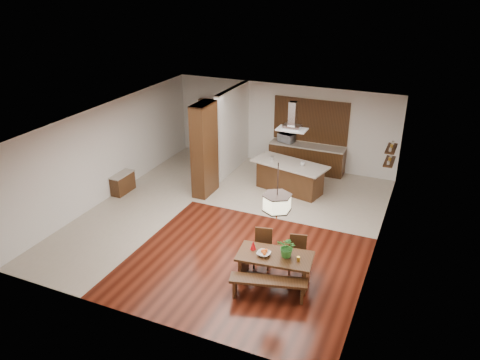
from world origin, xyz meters
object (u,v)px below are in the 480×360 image
at_px(dining_bench, 268,288).
at_px(fruit_bowl, 264,254).
at_px(island_cup, 302,164).
at_px(microwave, 286,138).
at_px(dining_chair_left, 262,249).
at_px(foliage_plant, 287,247).
at_px(range_hood, 293,116).
at_px(hallway_console, 123,183).
at_px(dining_table, 275,262).
at_px(dining_chair_right, 297,255).
at_px(kitchen_island, 290,177).
at_px(pendant_lantern, 277,192).

bearing_deg(dining_bench, fruit_bowl, 121.33).
distance_m(fruit_bowl, island_cup, 4.73).
distance_m(dining_bench, microwave, 7.40).
relative_size(dining_chair_left, foliage_plant, 1.95).
relative_size(foliage_plant, range_hood, 0.53).
bearing_deg(hallway_console, range_hood, 24.78).
relative_size(dining_table, fruit_bowl, 5.88).
height_order(dining_bench, island_cup, island_cup).
distance_m(dining_bench, foliage_plant, 0.97).
height_order(dining_chair_right, range_hood, range_hood).
distance_m(dining_chair_left, kitchen_island, 4.26).
xyz_separation_m(dining_table, range_hood, (-1.16, 4.66, 1.96)).
height_order(fruit_bowl, island_cup, island_cup).
height_order(hallway_console, dining_bench, hallway_console).
distance_m(fruit_bowl, range_hood, 5.15).
bearing_deg(foliage_plant, fruit_bowl, -162.51).
bearing_deg(kitchen_island, island_cup, 4.04).
bearing_deg(dining_bench, foliage_plant, 73.94).
bearing_deg(dining_chair_right, kitchen_island, 96.69).
bearing_deg(kitchen_island, dining_chair_right, -56.78).
distance_m(dining_table, island_cup, 4.68).
xyz_separation_m(pendant_lantern, fruit_bowl, (-0.23, -0.10, -1.52)).
bearing_deg(island_cup, pendant_lantern, -80.70).
relative_size(hallway_console, dining_chair_right, 0.98).
distance_m(dining_table, dining_chair_left, 0.66).
bearing_deg(kitchen_island, range_hood, 103.00).
distance_m(pendant_lantern, fruit_bowl, 1.54).
distance_m(dining_table, dining_bench, 0.66).
distance_m(hallway_console, pendant_lantern, 6.71).
bearing_deg(fruit_bowl, kitchen_island, 101.05).
bearing_deg(fruit_bowl, dining_bench, -58.67).
xyz_separation_m(kitchen_island, range_hood, (-0.00, 0.00, 1.97)).
relative_size(hallway_console, dining_bench, 0.53).
bearing_deg(dining_table, hallway_console, 157.49).
distance_m(dining_table, microwave, 6.78).
bearing_deg(pendant_lantern, hallway_console, 157.49).
bearing_deg(hallway_console, dining_chair_right, -16.88).
xyz_separation_m(dining_table, dining_bench, (0.07, -0.60, -0.28)).
xyz_separation_m(dining_table, pendant_lantern, (0.00, 0.00, 1.74)).
height_order(hallway_console, pendant_lantern, pendant_lantern).
distance_m(island_cup, microwave, 2.21).
relative_size(dining_table, dining_chair_right, 1.95).
bearing_deg(island_cup, hallway_console, -157.61).
xyz_separation_m(fruit_bowl, island_cup, (-0.52, 4.69, 0.29)).
xyz_separation_m(hallway_console, fruit_bowl, (5.70, -2.56, 0.41)).
bearing_deg(pendant_lantern, foliage_plant, 12.66).
bearing_deg(island_cup, dining_bench, -80.99).
bearing_deg(dining_chair_right, island_cup, 91.74).
bearing_deg(hallway_console, dining_table, -22.51).
xyz_separation_m(pendant_lantern, microwave, (-1.90, 6.48, -1.14)).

